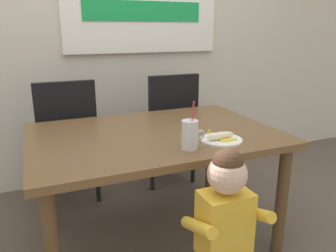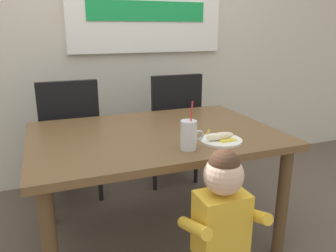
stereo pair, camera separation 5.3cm
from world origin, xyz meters
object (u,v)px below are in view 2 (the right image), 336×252
dining_chair_right (171,123)px  toddler_standing (221,217)px  dining_chair_left (70,134)px  milk_cup (189,137)px  peeled_banana (220,136)px  snack_plate (221,140)px  dining_table (155,146)px

dining_chair_right → toddler_standing: (-0.33, -1.42, -0.02)m
dining_chair_left → milk_cup: size_ratio=3.81×
dining_chair_left → milk_cup: (0.51, -1.05, 0.24)m
dining_chair_left → peeled_banana: size_ratio=5.55×
toddler_standing → milk_cup: bearing=89.9°
toddler_standing → snack_plate: 0.49m
dining_chair_right → toddler_standing: size_ratio=1.15×
milk_cup → snack_plate: (0.21, 0.05, -0.06)m
milk_cup → dining_chair_left: bearing=115.6°
dining_table → snack_plate: bearing=-45.7°
dining_chair_left → toddler_standing: (0.50, -1.41, -0.02)m
dining_chair_left → dining_chair_right: 0.84m
dining_chair_right → toddler_standing: bearing=76.8°
dining_table → dining_chair_left: bearing=121.3°
milk_cup → snack_plate: 0.23m
dining_table → peeled_banana: peeled_banana is taller
toddler_standing → dining_table: bearing=95.6°
snack_plate → toddler_standing: bearing=-118.4°
dining_table → milk_cup: (0.07, -0.34, 0.15)m
dining_table → milk_cup: bearing=-78.4°
dining_table → peeled_banana: (0.27, -0.30, 0.12)m
dining_table → peeled_banana: size_ratio=8.29×
dining_chair_right → milk_cup: 1.15m
dining_chair_left → dining_table: bearing=121.3°
dining_chair_right → snack_plate: (-0.12, -1.02, 0.18)m
toddler_standing → snack_plate: (0.21, 0.40, 0.20)m
dining_chair_left → peeled_banana: (0.71, -1.02, 0.21)m
dining_chair_right → milk_cup: bearing=72.8°
toddler_standing → peeled_banana: 0.50m
toddler_standing → peeled_banana: (0.21, 0.39, 0.22)m
dining_table → milk_cup: milk_cup is taller
milk_cup → snack_plate: bearing=11.9°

